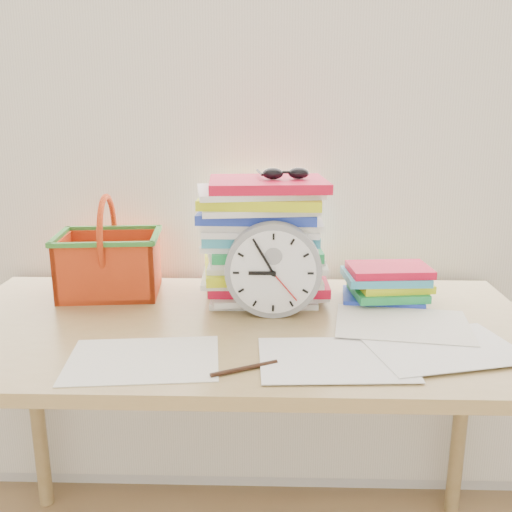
{
  "coord_description": "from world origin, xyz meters",
  "views": [
    {
      "loc": [
        0.07,
        0.34,
        1.25
      ],
      "look_at": [
        0.04,
        1.6,
        0.91
      ],
      "focal_mm": 40.0,
      "sensor_mm": 36.0,
      "label": 1
    }
  ],
  "objects_px": {
    "basket": "(108,246)",
    "clock": "(273,270)",
    "paper_stack": "(263,239)",
    "book_stack": "(386,283)",
    "desk": "(241,352)"
  },
  "relations": [
    {
      "from": "clock",
      "to": "basket",
      "type": "bearing_deg",
      "value": 160.62
    },
    {
      "from": "desk",
      "to": "clock",
      "type": "bearing_deg",
      "value": 35.14
    },
    {
      "from": "paper_stack",
      "to": "basket",
      "type": "xyz_separation_m",
      "value": [
        -0.41,
        0.02,
        -0.03
      ]
    },
    {
      "from": "desk",
      "to": "book_stack",
      "type": "height_order",
      "value": "book_stack"
    },
    {
      "from": "paper_stack",
      "to": "clock",
      "type": "relative_size",
      "value": 1.44
    },
    {
      "from": "paper_stack",
      "to": "book_stack",
      "type": "distance_m",
      "value": 0.34
    },
    {
      "from": "paper_stack",
      "to": "clock",
      "type": "height_order",
      "value": "paper_stack"
    },
    {
      "from": "clock",
      "to": "book_stack",
      "type": "bearing_deg",
      "value": 20.5
    },
    {
      "from": "paper_stack",
      "to": "book_stack",
      "type": "relative_size",
      "value": 1.41
    },
    {
      "from": "paper_stack",
      "to": "clock",
      "type": "bearing_deg",
      "value": -78.81
    },
    {
      "from": "basket",
      "to": "clock",
      "type": "bearing_deg",
      "value": -25.22
    },
    {
      "from": "desk",
      "to": "book_stack",
      "type": "relative_size",
      "value": 5.92
    },
    {
      "from": "book_stack",
      "to": "basket",
      "type": "distance_m",
      "value": 0.74
    },
    {
      "from": "clock",
      "to": "basket",
      "type": "distance_m",
      "value": 0.47
    },
    {
      "from": "desk",
      "to": "clock",
      "type": "relative_size",
      "value": 6.05
    }
  ]
}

